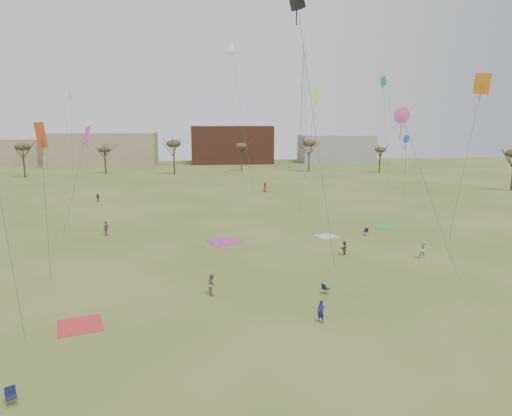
{
  "coord_description": "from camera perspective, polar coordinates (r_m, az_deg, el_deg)",
  "views": [
    {
      "loc": [
        -5.09,
        -29.78,
        13.66
      ],
      "look_at": [
        0.0,
        12.0,
        5.5
      ],
      "focal_mm": 31.63,
      "sensor_mm": 36.0,
      "label": 1
    }
  ],
  "objects": [
    {
      "name": "spectator_mid_d",
      "position": [
        57.34,
        -18.43,
        -2.45
      ],
      "size": [
        0.72,
        1.14,
        1.81
      ],
      "primitive_type": "imported",
      "rotation": [
        0.0,
        0.0,
        1.29
      ],
      "color": "#AB479C",
      "rests_on": "ground"
    },
    {
      "name": "building_tan_west",
      "position": [
        163.46,
        -28.62,
        6.26
      ],
      "size": [
        20.0,
        12.0,
        8.0
      ],
      "primitive_type": "cube",
      "color": "#937F60",
      "rests_on": "ground"
    },
    {
      "name": "spectator_mid_e",
      "position": [
        48.48,
        20.38,
        -5.03
      ],
      "size": [
        1.01,
        0.9,
        1.75
      ],
      "primitive_type": "imported",
      "rotation": [
        0.0,
        0.0,
        5.96
      ],
      "color": "silver",
      "rests_on": "ground"
    },
    {
      "name": "ground",
      "position": [
        33.15,
        2.58,
        -13.37
      ],
      "size": [
        260.0,
        260.0,
        0.0
      ],
      "primitive_type": "plane",
      "color": "#45561B",
      "rests_on": "ground"
    },
    {
      "name": "building_grey",
      "position": [
        154.77,
        10.09,
        7.42
      ],
      "size": [
        24.0,
        12.0,
        9.0
      ],
      "primitive_type": "cube",
      "color": "gray",
      "rests_on": "ground"
    },
    {
      "name": "blanket_plum",
      "position": [
        52.11,
        -4.1,
        -4.25
      ],
      "size": [
        4.46,
        4.46,
        0.03
      ],
      "primitive_type": "cube",
      "rotation": [
        0.0,
        0.0,
        1.93
      ],
      "color": "#AD358D",
      "rests_on": "ground"
    },
    {
      "name": "flyer_near_right",
      "position": [
        32.05,
        8.22,
        -12.81
      ],
      "size": [
        0.67,
        0.69,
        1.59
      ],
      "primitive_type": "imported",
      "rotation": [
        0.0,
        0.0,
        5.46
      ],
      "color": "navy",
      "rests_on": "ground"
    },
    {
      "name": "blanket_olive",
      "position": [
        61.84,
        16.13,
        -2.23
      ],
      "size": [
        3.1,
        3.1,
        0.03
      ],
      "primitive_type": "cube",
      "rotation": [
        0.0,
        0.0,
        3.03
      ],
      "color": "green",
      "rests_on": "ground"
    },
    {
      "name": "spectator_fore_b",
      "position": [
        36.57,
        -5.59,
        -9.56
      ],
      "size": [
        0.77,
        0.93,
        1.73
      ],
      "primitive_type": "imported",
      "rotation": [
        0.0,
        0.0,
        1.71
      ],
      "color": "#91815C",
      "rests_on": "ground"
    },
    {
      "name": "flyer_far_b",
      "position": [
        87.87,
        1.13,
        2.65
      ],
      "size": [
        1.04,
        1.1,
        1.89
      ],
      "primitive_type": "imported",
      "rotation": [
        0.0,
        0.0,
        0.92
      ],
      "color": "#9E301B",
      "rests_on": "ground"
    },
    {
      "name": "building_brick",
      "position": [
        150.31,
        -3.12,
        8.04
      ],
      "size": [
        26.0,
        16.0,
        12.0
      ],
      "primitive_type": "cube",
      "color": "brown",
      "rests_on": "ground"
    },
    {
      "name": "kites_aloft",
      "position": [
        57.23,
        2.06,
        17.87
      ],
      "size": [
        57.85,
        63.95,
        26.28
      ],
      "color": "#C53C17",
      "rests_on": "ground"
    },
    {
      "name": "blanket_red",
      "position": [
        33.78,
        -21.37,
        -13.68
      ],
      "size": [
        3.53,
        3.53,
        0.03
      ],
      "primitive_type": "cube",
      "rotation": [
        0.0,
        0.0,
        0.29
      ],
      "color": "red",
      "rests_on": "ground"
    },
    {
      "name": "camp_chair_right",
      "position": [
        56.33,
        13.68,
        -3.11
      ],
      "size": [
        0.74,
        0.74,
        0.87
      ],
      "rotation": [
        0.0,
        0.0,
        5.51
      ],
      "color": "#121433",
      "rests_on": "ground"
    },
    {
      "name": "camp_chair_left",
      "position": [
        26.75,
        -28.54,
        -20.54
      ],
      "size": [
        0.69,
        0.71,
        0.87
      ],
      "rotation": [
        0.0,
        0.0,
        0.47
      ],
      "color": "#151A3A",
      "rests_on": "ground"
    },
    {
      "name": "building_tan",
      "position": [
        148.09,
        -18.73,
        7.05
      ],
      "size": [
        32.0,
        14.0,
        10.0
      ],
      "primitive_type": "cube",
      "color": "#937F60",
      "rests_on": "ground"
    },
    {
      "name": "radio_tower",
      "position": [
        158.8,
        5.98,
        12.92
      ],
      "size": [
        1.51,
        1.72,
        41.0
      ],
      "color": "#9EA3A8",
      "rests_on": "ground"
    },
    {
      "name": "spectator_fore_c",
      "position": [
        47.58,
        11.11,
        -4.96
      ],
      "size": [
        1.2,
        1.43,
        1.54
      ],
      "primitive_type": "imported",
      "rotation": [
        0.0,
        0.0,
        4.09
      ],
      "color": "brown",
      "rests_on": "ground"
    },
    {
      "name": "blanket_cream",
      "position": [
        54.95,
        8.93,
        -3.55
      ],
      "size": [
        3.1,
        3.1,
        0.03
      ],
      "primitive_type": "cube",
      "rotation": [
        0.0,
        0.0,
        1.95
      ],
      "color": "beige",
      "rests_on": "ground"
    },
    {
      "name": "camp_chair_center",
      "position": [
        37.2,
        8.78,
        -10.28
      ],
      "size": [
        0.72,
        0.7,
        0.87
      ],
      "rotation": [
        0.0,
        0.0,
        2.06
      ],
      "color": "#141938",
      "rests_on": "ground"
    },
    {
      "name": "tree_line",
      "position": [
        109.12,
        -5.8,
        7.47
      ],
      "size": [
        117.44,
        49.32,
        8.91
      ],
      "color": "#3A2B1E",
      "rests_on": "ground"
    },
    {
      "name": "flyer_far_a",
      "position": [
        82.04,
        -19.36,
        1.27
      ],
      "size": [
        1.28,
        1.2,
        1.44
      ],
      "primitive_type": "imported",
      "rotation": [
        0.0,
        0.0,
        2.42
      ],
      "color": "#216531",
      "rests_on": "ground"
    }
  ]
}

